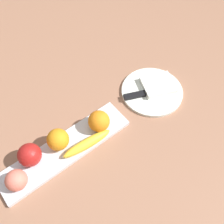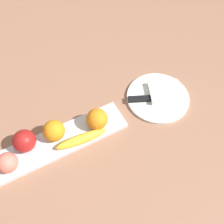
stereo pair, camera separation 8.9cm
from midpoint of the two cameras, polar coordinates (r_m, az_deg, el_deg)
name	(u,v)px [view 1 (the left image)]	position (r m, az deg, el deg)	size (l,w,h in m)	color
ground_plane	(79,143)	(0.90, -10.21, -7.00)	(2.40, 2.40, 0.00)	#97684F
fruit_tray	(66,149)	(0.89, -13.09, -8.19)	(0.46, 0.11, 0.02)	silver
apple	(30,155)	(0.86, -20.64, -9.10)	(0.07, 0.07, 0.07)	#A61B19
banana	(87,143)	(0.85, -8.54, -7.12)	(0.17, 0.03, 0.03)	yellow
orange_near_apple	(58,140)	(0.86, -14.80, -6.14)	(0.07, 0.07, 0.07)	orange
orange_near_banana	(99,121)	(0.87, -5.91, -2.18)	(0.07, 0.07, 0.07)	orange
peach	(16,180)	(0.85, -23.33, -13.90)	(0.07, 0.07, 0.07)	#E5725F
dinner_plate	(152,91)	(1.00, 6.32, 4.38)	(0.23, 0.23, 0.01)	white
folded_napkin	(158,85)	(1.00, 7.66, 5.75)	(0.12, 0.10, 0.02)	white
knife	(140,95)	(0.97, 3.50, 3.67)	(0.17, 0.09, 0.01)	silver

